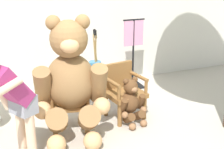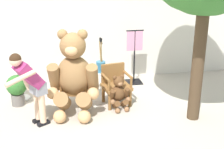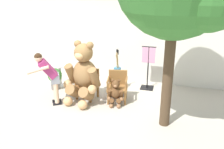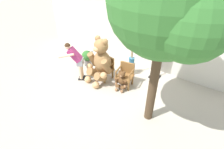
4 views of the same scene
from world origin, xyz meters
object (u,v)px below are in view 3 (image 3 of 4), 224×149
round_side_table (60,72)px  potted_plant (55,77)px  person_visitor (49,74)px  white_stool (117,79)px  wooden_chair_left (88,82)px  brush_bucket (117,70)px  teddy_bear_large (83,73)px  teddy_bear_small (116,93)px  clothing_display_stand (148,67)px  wooden_chair_right (117,85)px

round_side_table → potted_plant: round_side_table is taller
person_visitor → white_stool: (1.51, 1.47, -0.53)m
wooden_chair_left → brush_bucket: brush_bucket is taller
teddy_bear_large → brush_bucket: bearing=56.1°
person_visitor → teddy_bear_small: bearing=13.2°
brush_bucket → clothing_display_stand: clothing_display_stand is taller
wooden_chair_left → teddy_bear_large: size_ratio=0.50×
teddy_bear_large → person_visitor: teddy_bear_large is taller
person_visitor → brush_bucket: person_visitor is taller
teddy_bear_small → round_side_table: (-2.07, 0.90, 0.08)m
wooden_chair_left → brush_bucket: size_ratio=1.02×
potted_plant → wooden_chair_right: bearing=-8.4°
wooden_chair_right → white_stool: (-0.20, 0.79, -0.11)m
potted_plant → clothing_display_stand: bearing=16.1°
teddy_bear_large → white_stool: bearing=56.2°
teddy_bear_small → brush_bucket: 1.12m
brush_bucket → potted_plant: brush_bucket is taller
person_visitor → white_stool: size_ratio=3.21×
wooden_chair_left → person_visitor: 1.17m
white_stool → person_visitor: bearing=-135.8°
person_visitor → brush_bucket: size_ratio=1.76×
wooden_chair_left → person_visitor: bearing=-140.8°
person_visitor → round_side_table: (-0.34, 1.30, -0.44)m
teddy_bear_small → white_stool: size_ratio=1.61×
teddy_bear_small → round_side_table: teddy_bear_small is taller
wooden_chair_left → round_side_table: size_ratio=1.19×
teddy_bear_small → round_side_table: size_ratio=1.03×
wooden_chair_right → wooden_chair_left: bearing=-180.0°
teddy_bear_small → potted_plant: size_ratio=1.09×
round_side_table → potted_plant: size_ratio=1.06×
person_visitor → brush_bucket: (1.52, 1.47, -0.26)m
white_stool → potted_plant: potted_plant is taller
wooden_chair_right → round_side_table: wooden_chair_right is taller
brush_bucket → white_stool: bearing=120.1°
clothing_display_stand → white_stool: bearing=-160.1°
person_visitor → white_stool: person_visitor is taller
teddy_bear_large → teddy_bear_small: (0.92, -0.01, -0.48)m
round_side_table → clothing_display_stand: bearing=10.2°
wooden_chair_left → person_visitor: size_ratio=0.58×
teddy_bear_large → round_side_table: 1.51m
person_visitor → brush_bucket: bearing=44.1°
teddy_bear_large → wooden_chair_right: bearing=16.7°
teddy_bear_large → clothing_display_stand: bearing=40.7°
person_visitor → white_stool: 2.18m
brush_bucket → teddy_bear_small: bearing=-78.7°
wooden_chair_left → white_stool: size_ratio=1.87×
wooden_chair_right → clothing_display_stand: clothing_display_stand is taller
teddy_bear_small → wooden_chair_left: bearing=162.5°
teddy_bear_small → white_stool: teddy_bear_small is taller
wooden_chair_left → clothing_display_stand: (1.58, 1.11, 0.26)m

